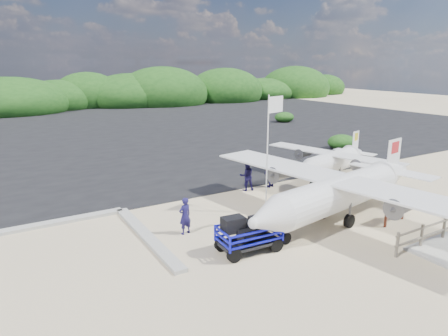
# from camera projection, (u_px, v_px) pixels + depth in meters

# --- Properties ---
(ground) EXTENTS (160.00, 160.00, 0.00)m
(ground) POSITION_uv_depth(u_px,v_px,m) (255.00, 228.00, 17.75)
(ground) COLOR beige
(asphalt_apron) EXTENTS (90.00, 50.00, 0.04)m
(asphalt_apron) POSITION_uv_depth(u_px,v_px,m) (93.00, 131.00, 42.66)
(asphalt_apron) COLOR #B2B2B2
(asphalt_apron) RESTS_ON ground
(lagoon) EXTENTS (9.00, 7.00, 0.40)m
(lagoon) POSITION_uv_depth(u_px,v_px,m) (29.00, 264.00, 14.54)
(lagoon) COLOR #B2B2B2
(lagoon) RESTS_ON ground
(vegetation_band) EXTENTS (124.00, 8.00, 4.40)m
(vegetation_band) POSITION_uv_depth(u_px,v_px,m) (56.00, 109.00, 63.42)
(vegetation_band) COLOR #B2B2B2
(vegetation_band) RESTS_ON ground
(fence) EXTENTS (6.40, 2.00, 1.10)m
(fence) POSITION_uv_depth(u_px,v_px,m) (442.00, 239.00, 16.57)
(fence) COLOR #B2B2B2
(fence) RESTS_ON ground
(baggage_cart) EXTENTS (2.68, 1.62, 1.30)m
(baggage_cart) POSITION_uv_depth(u_px,v_px,m) (249.00, 251.00, 15.55)
(baggage_cart) COLOR #0D10C9
(baggage_cart) RESTS_ON ground
(flagpole) EXTENTS (1.23, 0.78, 5.70)m
(flagpole) POSITION_uv_depth(u_px,v_px,m) (266.00, 212.00, 19.58)
(flagpole) COLOR white
(flagpole) RESTS_ON ground
(signboard) EXTENTS (1.69, 0.39, 1.39)m
(signboard) POSITION_uv_depth(u_px,v_px,m) (394.00, 223.00, 18.28)
(signboard) COLOR #522517
(signboard) RESTS_ON ground
(crew_a) EXTENTS (0.66, 0.50, 1.63)m
(crew_a) POSITION_uv_depth(u_px,v_px,m) (185.00, 216.00, 16.95)
(crew_a) COLOR #19144D
(crew_a) RESTS_ON ground
(crew_b) EXTENTS (1.00, 0.88, 1.73)m
(crew_b) POSITION_uv_depth(u_px,v_px,m) (247.00, 176.00, 22.77)
(crew_b) COLOR #19144D
(crew_b) RESTS_ON ground
(crew_c) EXTENTS (1.15, 0.64, 1.86)m
(crew_c) POSITION_uv_depth(u_px,v_px,m) (271.00, 172.00, 23.38)
(crew_c) COLOR #19144D
(crew_c) RESTS_ON ground
(aircraft_large) EXTENTS (16.11, 16.11, 4.20)m
(aircraft_large) POSITION_uv_depth(u_px,v_px,m) (221.00, 136.00, 39.85)
(aircraft_large) COLOR #B2B2B2
(aircraft_large) RESTS_ON ground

